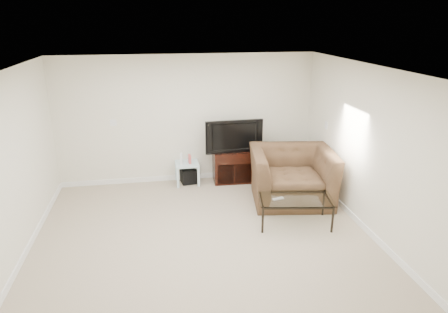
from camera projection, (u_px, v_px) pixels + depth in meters
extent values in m
plane|color=tan|center=(205.00, 243.00, 5.87)|extent=(5.00, 5.00, 0.00)
plane|color=white|center=(202.00, 70.00, 5.04)|extent=(5.00, 5.00, 0.00)
cube|color=silver|center=(187.00, 119.00, 7.78)|extent=(5.00, 0.02, 2.50)
cube|color=silver|center=(7.00, 175.00, 5.04)|extent=(0.02, 5.00, 2.50)
cube|color=silver|center=(372.00, 153.00, 5.87)|extent=(0.02, 5.00, 2.50)
cube|color=white|center=(113.00, 123.00, 7.54)|extent=(0.12, 0.02, 0.12)
cube|color=white|center=(326.00, 125.00, 7.35)|extent=(0.02, 0.09, 0.13)
cube|color=white|center=(329.00, 179.00, 7.39)|extent=(0.02, 0.08, 0.12)
cube|color=black|center=(233.00, 156.00, 7.91)|extent=(0.41, 0.29, 0.06)
imported|color=black|center=(233.00, 135.00, 7.78)|extent=(1.05, 0.24, 0.65)
cube|color=black|center=(189.00, 176.00, 7.95)|extent=(0.33, 0.33, 0.29)
cube|color=white|center=(181.00, 159.00, 7.77)|extent=(0.06, 0.15, 0.20)
cube|color=#CC4C4C|center=(190.00, 159.00, 7.80)|extent=(0.05, 0.13, 0.17)
imported|color=brown|center=(292.00, 167.00, 7.06)|extent=(1.56, 1.13, 1.26)
cube|color=#B2B2B7|center=(278.00, 199.00, 6.21)|extent=(0.19, 0.09, 0.02)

